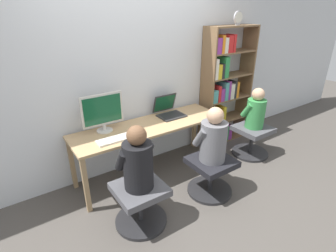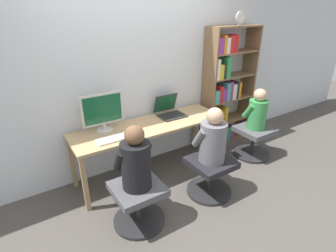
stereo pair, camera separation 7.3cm
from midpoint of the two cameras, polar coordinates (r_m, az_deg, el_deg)
The scene contains 15 objects.
ground_plane at distance 3.41m, azimuth -0.48°, elevation -12.25°, with size 14.00×14.00×0.00m, color #4C4742.
wall_back at distance 3.38m, azimuth -6.59°, elevation 11.72°, with size 10.00×0.05×2.60m.
desk at distance 3.30m, azimuth -3.23°, elevation -0.84°, with size 1.96×0.58×0.70m.
desktop_monitor at distance 3.10m, azimuth -13.32°, elevation 3.04°, with size 0.49×0.19×0.46m.
laptop at distance 3.53m, azimuth 1.03°, elevation 3.20°, with size 0.34×0.34×0.27m.
keyboard at distance 2.94m, azimuth -10.89°, elevation -2.73°, with size 0.40×0.15×0.03m.
computer_mouse_by_keyboard at distance 3.05m, azimuth -6.49°, elevation -1.27°, with size 0.06×0.11×0.04m.
office_chair_left at distance 2.75m, azimuth -5.69°, elevation -16.05°, with size 0.53×0.53×0.45m.
office_chair_right at distance 3.16m, azimuth 9.83°, elevation -10.28°, with size 0.53×0.53×0.45m.
person_at_monitor at distance 2.47m, azimuth -6.20°, elevation -7.58°, with size 0.35×0.31×0.65m.
person_at_laptop at distance 2.92m, azimuth 10.42°, elevation -2.69°, with size 0.36×0.31×0.63m.
bookshelf at distance 4.14m, azimuth 12.64°, elevation 7.05°, with size 0.86×0.29×1.80m.
desk_clock at distance 4.01m, azimuth 16.08°, elevation 21.70°, with size 0.17×0.03×0.19m.
office_chair_side at distance 4.07m, azimuth 18.57°, elevation -2.86°, with size 0.53×0.53×0.45m.
person_near_shelf at distance 3.90m, azimuth 19.40°, elevation 3.04°, with size 0.32×0.28×0.58m.
Camera 2 is at (-1.43, -2.33, 2.04)m, focal length 28.00 mm.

